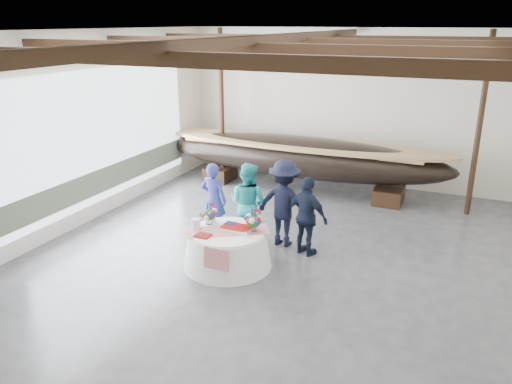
% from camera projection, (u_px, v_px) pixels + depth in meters
% --- Properties ---
extents(floor, '(10.00, 12.00, 0.01)m').
position_uv_depth(floor, '(273.00, 263.00, 10.14)').
color(floor, '#3D3D42').
rests_on(floor, ground).
extents(wall_back, '(10.00, 0.02, 4.50)m').
position_uv_depth(wall_back, '(350.00, 108.00, 14.60)').
color(wall_back, silver).
rests_on(wall_back, ground).
extents(wall_front, '(10.00, 0.02, 4.50)m').
position_uv_depth(wall_front, '(12.00, 322.00, 4.22)').
color(wall_front, silver).
rests_on(wall_front, ground).
extents(wall_left, '(0.02, 12.00, 4.50)m').
position_uv_depth(wall_left, '(70.00, 133.00, 11.32)').
color(wall_left, silver).
rests_on(wall_left, ground).
extents(ceiling, '(10.00, 12.00, 0.01)m').
position_uv_depth(ceiling, '(276.00, 31.00, 8.68)').
color(ceiling, white).
rests_on(ceiling, wall_back).
extents(pavilion_structure, '(9.80, 11.76, 4.50)m').
position_uv_depth(pavilion_structure, '(291.00, 58.00, 9.52)').
color(pavilion_structure, black).
rests_on(pavilion_structure, ground).
extents(open_bay, '(0.03, 7.00, 3.20)m').
position_uv_depth(open_bay, '(103.00, 142.00, 12.30)').
color(open_bay, silver).
rests_on(open_bay, ground).
extents(longboat_display, '(8.53, 1.71, 1.60)m').
position_uv_depth(longboat_display, '(300.00, 157.00, 14.15)').
color(longboat_display, black).
rests_on(longboat_display, ground).
extents(banquet_table, '(1.76, 1.76, 0.76)m').
position_uv_depth(banquet_table, '(228.00, 248.00, 9.92)').
color(banquet_table, white).
rests_on(banquet_table, ground).
extents(tabletop_items, '(1.68, 1.30, 0.40)m').
position_uv_depth(tabletop_items, '(228.00, 221.00, 9.89)').
color(tabletop_items, red).
rests_on(tabletop_items, banquet_table).
extents(guest_woman_blue, '(0.64, 0.43, 1.70)m').
position_uv_depth(guest_woman_blue, '(214.00, 199.00, 11.26)').
color(guest_woman_blue, navy).
rests_on(guest_woman_blue, ground).
extents(guest_woman_teal, '(0.95, 0.79, 1.81)m').
position_uv_depth(guest_woman_teal, '(248.00, 203.00, 10.89)').
color(guest_woman_teal, '#21A8AE').
rests_on(guest_woman_teal, ground).
extents(guest_man_left, '(1.25, 0.73, 1.91)m').
position_uv_depth(guest_man_left, '(284.00, 203.00, 10.72)').
color(guest_man_left, black).
rests_on(guest_man_left, ground).
extents(guest_man_right, '(1.08, 0.73, 1.70)m').
position_uv_depth(guest_man_right, '(307.00, 217.00, 10.27)').
color(guest_man_right, black).
rests_on(guest_man_right, ground).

